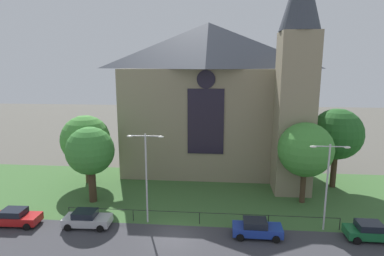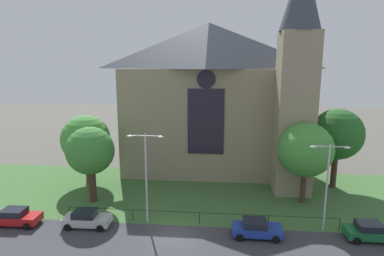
{
  "view_description": "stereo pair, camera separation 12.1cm",
  "coord_description": "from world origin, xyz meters",
  "px_view_note": "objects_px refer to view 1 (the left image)",
  "views": [
    {
      "loc": [
        3.73,
        -24.9,
        14.47
      ],
      "look_at": [
        0.79,
        8.0,
        7.96
      ],
      "focal_mm": 30.0,
      "sensor_mm": 36.0,
      "label": 1
    },
    {
      "loc": [
        3.85,
        -24.89,
        14.47
      ],
      "look_at": [
        0.79,
        8.0,
        7.96
      ],
      "focal_mm": 30.0,
      "sensor_mm": 36.0,
      "label": 2
    }
  ],
  "objects_px": {
    "church_building": "(213,96)",
    "streetlamp_far": "(328,176)",
    "tree_right_near": "(305,150)",
    "tree_left_far": "(86,140)",
    "parked_car_red": "(16,217)",
    "tree_left_near": "(90,151)",
    "tree_right_far": "(337,134)",
    "streetlamp_near": "(146,167)",
    "parked_car_blue": "(257,228)",
    "parked_car_silver": "(87,219)",
    "parked_car_green": "(371,231)"
  },
  "relations": [
    {
      "from": "tree_left_far",
      "to": "parked_car_red",
      "type": "relative_size",
      "value": 2.0
    },
    {
      "from": "tree_right_near",
      "to": "parked_car_blue",
      "type": "bearing_deg",
      "value": -126.77
    },
    {
      "from": "church_building",
      "to": "streetlamp_near",
      "type": "bearing_deg",
      "value": -108.97
    },
    {
      "from": "parked_car_red",
      "to": "parked_car_green",
      "type": "distance_m",
      "value": 31.32
    },
    {
      "from": "tree_left_near",
      "to": "tree_right_near",
      "type": "relative_size",
      "value": 0.94
    },
    {
      "from": "tree_left_near",
      "to": "tree_right_far",
      "type": "xyz_separation_m",
      "value": [
        27.18,
        6.7,
        0.9
      ]
    },
    {
      "from": "church_building",
      "to": "tree_right_near",
      "type": "bearing_deg",
      "value": -46.99
    },
    {
      "from": "tree_left_far",
      "to": "streetlamp_far",
      "type": "distance_m",
      "value": 27.37
    },
    {
      "from": "streetlamp_far",
      "to": "parked_car_red",
      "type": "height_order",
      "value": "streetlamp_far"
    },
    {
      "from": "streetlamp_near",
      "to": "parked_car_blue",
      "type": "xyz_separation_m",
      "value": [
        9.88,
        -1.69,
        -4.62
      ]
    },
    {
      "from": "parked_car_red",
      "to": "parked_car_silver",
      "type": "height_order",
      "value": "same"
    },
    {
      "from": "tree_right_far",
      "to": "parked_car_green",
      "type": "xyz_separation_m",
      "value": [
        -0.88,
        -12.1,
        -5.74
      ]
    },
    {
      "from": "streetlamp_far",
      "to": "streetlamp_near",
      "type": "bearing_deg",
      "value": -180.0
    },
    {
      "from": "tree_right_near",
      "to": "parked_car_blue",
      "type": "height_order",
      "value": "tree_right_near"
    },
    {
      "from": "tree_right_near",
      "to": "parked_car_silver",
      "type": "xyz_separation_m",
      "value": [
        -20.79,
        -7.14,
        -5.07
      ]
    },
    {
      "from": "streetlamp_far",
      "to": "parked_car_red",
      "type": "relative_size",
      "value": 1.85
    },
    {
      "from": "tree_left_far",
      "to": "parked_car_blue",
      "type": "xyz_separation_m",
      "value": [
        19.6,
        -11.17,
        -4.76
      ]
    },
    {
      "from": "tree_left_near",
      "to": "streetlamp_far",
      "type": "xyz_separation_m",
      "value": [
        22.87,
        -4.08,
        -0.54
      ]
    },
    {
      "from": "tree_right_far",
      "to": "parked_car_silver",
      "type": "distance_m",
      "value": 28.85
    },
    {
      "from": "tree_right_near",
      "to": "streetlamp_far",
      "type": "distance_m",
      "value": 5.89
    },
    {
      "from": "streetlamp_near",
      "to": "tree_left_far",
      "type": "bearing_deg",
      "value": 135.72
    },
    {
      "from": "tree_left_near",
      "to": "parked_car_red",
      "type": "bearing_deg",
      "value": -131.56
    },
    {
      "from": "parked_car_green",
      "to": "tree_left_far",
      "type": "bearing_deg",
      "value": 159.43
    },
    {
      "from": "church_building",
      "to": "streetlamp_far",
      "type": "distance_m",
      "value": 20.07
    },
    {
      "from": "tree_right_near",
      "to": "parked_car_green",
      "type": "relative_size",
      "value": 2.06
    },
    {
      "from": "streetlamp_far",
      "to": "tree_left_far",
      "type": "bearing_deg",
      "value": 159.74
    },
    {
      "from": "parked_car_green",
      "to": "parked_car_red",
      "type": "bearing_deg",
      "value": -179.74
    },
    {
      "from": "tree_left_far",
      "to": "parked_car_silver",
      "type": "distance_m",
      "value": 12.6
    },
    {
      "from": "tree_left_near",
      "to": "streetlamp_near",
      "type": "bearing_deg",
      "value": -30.55
    },
    {
      "from": "tree_left_far",
      "to": "parked_car_green",
      "type": "bearing_deg",
      "value": -20.36
    },
    {
      "from": "streetlamp_near",
      "to": "parked_car_green",
      "type": "xyz_separation_m",
      "value": [
        19.39,
        -1.33,
        -4.62
      ]
    },
    {
      "from": "tree_left_far",
      "to": "streetlamp_far",
      "type": "bearing_deg",
      "value": -20.26
    },
    {
      "from": "church_building",
      "to": "parked_car_silver",
      "type": "bearing_deg",
      "value": -121.68
    },
    {
      "from": "streetlamp_near",
      "to": "parked_car_blue",
      "type": "height_order",
      "value": "streetlamp_near"
    },
    {
      "from": "tree_right_near",
      "to": "streetlamp_near",
      "type": "height_order",
      "value": "tree_right_near"
    },
    {
      "from": "church_building",
      "to": "parked_car_green",
      "type": "bearing_deg",
      "value": -52.17
    },
    {
      "from": "tree_right_near",
      "to": "tree_right_far",
      "type": "bearing_deg",
      "value": 46.01
    },
    {
      "from": "streetlamp_far",
      "to": "parked_car_red",
      "type": "bearing_deg",
      "value": -176.75
    },
    {
      "from": "tree_left_far",
      "to": "parked_car_silver",
      "type": "relative_size",
      "value": 2.0
    },
    {
      "from": "parked_car_red",
      "to": "tree_left_near",
      "type": "bearing_deg",
      "value": 46.63
    },
    {
      "from": "streetlamp_far",
      "to": "tree_right_far",
      "type": "bearing_deg",
      "value": 68.18
    },
    {
      "from": "streetlamp_far",
      "to": "parked_car_blue",
      "type": "xyz_separation_m",
      "value": [
        -6.08,
        -1.69,
        -4.3
      ]
    },
    {
      "from": "church_building",
      "to": "streetlamp_far",
      "type": "xyz_separation_m",
      "value": [
        10.32,
        -16.39,
        -5.23
      ]
    },
    {
      "from": "streetlamp_far",
      "to": "parked_car_green",
      "type": "relative_size",
      "value": 1.87
    },
    {
      "from": "parked_car_green",
      "to": "streetlamp_near",
      "type": "bearing_deg",
      "value": 175.87
    },
    {
      "from": "church_building",
      "to": "streetlamp_near",
      "type": "xyz_separation_m",
      "value": [
        -5.64,
        -16.39,
        -4.9
      ]
    },
    {
      "from": "streetlamp_far",
      "to": "parked_car_green",
      "type": "xyz_separation_m",
      "value": [
        3.44,
        -1.33,
        -4.3
      ]
    },
    {
      "from": "tree_left_far",
      "to": "tree_right_near",
      "type": "bearing_deg",
      "value": -8.24
    },
    {
      "from": "tree_right_far",
      "to": "parked_car_green",
      "type": "distance_m",
      "value": 13.42
    },
    {
      "from": "church_building",
      "to": "parked_car_green",
      "type": "xyz_separation_m",
      "value": [
        13.76,
        -17.72,
        -9.53
      ]
    }
  ]
}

